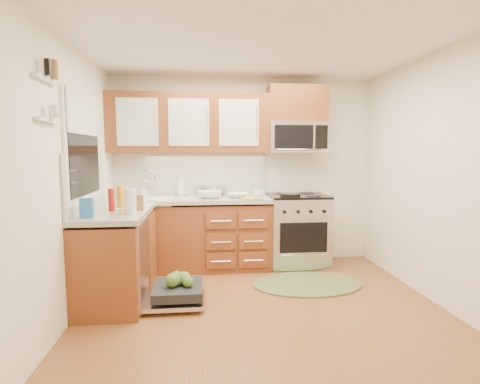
{
  "coord_description": "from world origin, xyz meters",
  "views": [
    {
      "loc": [
        -0.58,
        -3.35,
        1.52
      ],
      "look_at": [
        -0.14,
        0.85,
        1.06
      ],
      "focal_mm": 28.0,
      "sensor_mm": 36.0,
      "label": 1
    }
  ],
  "objects": [
    {
      "name": "wooden_box",
      "position": [
        -1.25,
        0.49,
        1.0
      ],
      "size": [
        0.18,
        0.15,
        0.16
      ],
      "primitive_type": "cube",
      "rotation": [
        0.0,
        0.0,
        0.3
      ],
      "color": "brown",
      "rests_on": "countertop_left"
    },
    {
      "name": "shelf_upper",
      "position": [
        -1.72,
        -0.35,
        2.05
      ],
      "size": [
        0.04,
        0.4,
        0.03
      ],
      "primitive_type": "cube",
      "color": "white",
      "rests_on": "ground"
    },
    {
      "name": "backsplash_left",
      "position": [
        -1.74,
        0.52,
        1.21
      ],
      "size": [
        0.02,
        1.25,
        0.57
      ],
      "primitive_type": "cube",
      "color": "beige",
      "rests_on": "ground"
    },
    {
      "name": "shelf_lower",
      "position": [
        -1.72,
        -0.35,
        1.75
      ],
      "size": [
        0.04,
        0.4,
        0.03
      ],
      "primitive_type": "cube",
      "color": "white",
      "rests_on": "ground"
    },
    {
      "name": "soap_bottle_b",
      "position": [
        -1.25,
        1.05,
        1.03
      ],
      "size": [
        0.12,
        0.12,
        0.21
      ],
      "primitive_type": "imported",
      "rotation": [
        0.0,
        0.0,
        0.35
      ],
      "color": "#999999",
      "rests_on": "countertop_left"
    },
    {
      "name": "stock_pot",
      "position": [
        -0.36,
        1.6,
        0.99
      ],
      "size": [
        0.29,
        0.29,
        0.13
      ],
      "primitive_type": "cylinder",
      "rotation": [
        0.0,
        0.0,
        -0.41
      ],
      "color": "silver",
      "rests_on": "countertop_back"
    },
    {
      "name": "ceiling",
      "position": [
        0.0,
        0.0,
        2.5
      ],
      "size": [
        3.5,
        3.5,
        0.0
      ],
      "primitive_type": "plane",
      "rotation": [
        3.14,
        0.0,
        0.0
      ],
      "color": "white",
      "rests_on": "ground"
    },
    {
      "name": "soap_bottle_c",
      "position": [
        -1.25,
        0.68,
        1.0
      ],
      "size": [
        0.16,
        0.16,
        0.15
      ],
      "primitive_type": "imported",
      "rotation": [
        0.0,
        0.0,
        0.4
      ],
      "color": "#999999",
      "rests_on": "countertop_left"
    },
    {
      "name": "countertop_left",
      "position": [
        -1.44,
        0.53,
        0.9
      ],
      "size": [
        0.64,
        1.27,
        0.05
      ],
      "primitive_type": "cube",
      "color": "#A7A499",
      "rests_on": "base_cabinet_left"
    },
    {
      "name": "cutting_board",
      "position": [
        0.04,
        1.22,
        0.93
      ],
      "size": [
        0.29,
        0.21,
        0.02
      ],
      "primitive_type": "cube",
      "rotation": [
        0.0,
        0.0,
        -0.13
      ],
      "color": "#AD864F",
      "rests_on": "countertop_back"
    },
    {
      "name": "window_blind",
      "position": [
        -1.71,
        0.5,
        1.88
      ],
      "size": [
        0.02,
        0.96,
        0.4
      ],
      "primitive_type": "cube",
      "color": "white",
      "rests_on": "ground"
    },
    {
      "name": "bowl_a",
      "position": [
        -0.12,
        1.38,
        0.96
      ],
      "size": [
        0.3,
        0.3,
        0.06
      ],
      "primitive_type": "imported",
      "rotation": [
        0.0,
        0.0,
        -0.17
      ],
      "color": "#999999",
      "rests_on": "countertop_back"
    },
    {
      "name": "skillet",
      "position": [
        0.52,
        1.18,
        0.97
      ],
      "size": [
        0.28,
        0.28,
        0.05
      ],
      "primitive_type": "cylinder",
      "rotation": [
        0.0,
        0.0,
        0.11
      ],
      "color": "black",
      "rests_on": "range"
    },
    {
      "name": "backsplash_back",
      "position": [
        -0.73,
        1.74,
        1.21
      ],
      "size": [
        2.05,
        0.02,
        0.57
      ],
      "primitive_type": "cube",
      "color": "beige",
      "rests_on": "ground"
    },
    {
      "name": "paper_towel_roll",
      "position": [
        -1.25,
        0.25,
        1.05
      ],
      "size": [
        0.12,
        0.12,
        0.24
      ],
      "primitive_type": "cylinder",
      "rotation": [
        0.0,
        0.0,
        0.07
      ],
      "color": "white",
      "rests_on": "countertop_left"
    },
    {
      "name": "mustard_bottle",
      "position": [
        -1.44,
        0.71,
        1.04
      ],
      "size": [
        0.08,
        0.08,
        0.23
      ],
      "primitive_type": "cylinder",
      "rotation": [
        0.0,
        0.0,
        0.06
      ],
      "color": "gold",
      "rests_on": "countertop_left"
    },
    {
      "name": "red_bottle",
      "position": [
        -1.47,
        0.45,
        1.04
      ],
      "size": [
        0.08,
        0.08,
        0.22
      ],
      "primitive_type": "cylinder",
      "rotation": [
        0.0,
        0.0,
        0.36
      ],
      "color": "#B4160F",
      "rests_on": "countertop_left"
    },
    {
      "name": "cabinet_over_mw",
      "position": [
        0.68,
        1.57,
        2.13
      ],
      "size": [
        0.76,
        0.35,
        0.47
      ],
      "primitive_type": "cube",
      "color": "brown",
      "rests_on": "ground"
    },
    {
      "name": "base_cabinet_left",
      "position": [
        -1.45,
        0.52,
        0.42
      ],
      "size": [
        0.6,
        1.25,
        0.85
      ],
      "primitive_type": "cube",
      "color": "brown",
      "rests_on": "ground"
    },
    {
      "name": "sink",
      "position": [
        -1.25,
        1.42,
        0.8
      ],
      "size": [
        0.62,
        0.5,
        0.26
      ],
      "primitive_type": null,
      "color": "white",
      "rests_on": "ground"
    },
    {
      "name": "bowl_b",
      "position": [
        -0.48,
        1.37,
        0.97
      ],
      "size": [
        0.4,
        0.4,
        0.09
      ],
      "primitive_type": "imported",
      "rotation": [
        0.0,
        0.0,
        -0.42
      ],
      "color": "#999999",
      "rests_on": "countertop_back"
    },
    {
      "name": "window",
      "position": [
        -1.74,
        0.5,
        1.55
      ],
      "size": [
        0.03,
        1.05,
        1.05
      ],
      "primitive_type": null,
      "color": "white",
      "rests_on": "ground"
    },
    {
      "name": "blue_carton",
      "position": [
        -1.6,
        0.08,
        1.01
      ],
      "size": [
        0.11,
        0.07,
        0.18
      ],
      "primitive_type": "cube",
      "rotation": [
        0.0,
        0.0,
        0.05
      ],
      "color": "blue",
      "rests_on": "countertop_left"
    },
    {
      "name": "wall_right",
      "position": [
        1.75,
        0.0,
        1.25
      ],
      "size": [
        0.04,
        3.5,
        2.5
      ],
      "primitive_type": "cube",
      "color": "silver",
      "rests_on": "ground"
    },
    {
      "name": "wall_back",
      "position": [
        0.0,
        1.75,
        1.25
      ],
      "size": [
        3.5,
        0.04,
        2.5
      ],
      "primitive_type": "cube",
      "color": "silver",
      "rests_on": "ground"
    },
    {
      "name": "dishwasher",
      "position": [
        -0.86,
        0.3,
        0.1
      ],
      "size": [
        0.7,
        0.6,
        0.2
      ],
      "primitive_type": null,
      "color": "silver",
      "rests_on": "ground"
    },
    {
      "name": "base_cabinet_back",
      "position": [
        -0.73,
        1.45,
        0.42
      ],
      "size": [
        2.05,
        0.6,
        0.85
      ],
      "primitive_type": "cube",
      "color": "brown",
      "rests_on": "ground"
    },
    {
      "name": "cup",
      "position": [
        0.14,
        1.33,
        0.97
      ],
      "size": [
        0.14,
        0.14,
        0.1
      ],
      "primitive_type": "imported",
      "rotation": [
        0.0,
        0.0,
        0.09
      ],
      "color": "#999999",
      "rests_on": "countertop_back"
    },
    {
      "name": "microwave",
      "position": [
        0.68,
        1.55,
        1.7
      ],
      "size": [
        0.76,
        0.38,
        0.4
      ],
      "primitive_type": null,
      "color": "silver",
      "rests_on": "ground"
    },
    {
      "name": "range",
      "position": [
        0.68,
        1.43,
        0.47
      ],
      "size": [
        0.76,
        0.64,
        0.95
      ],
      "primitive_type": null,
      "color": "silver",
      "rests_on": "ground"
    },
    {
      "name": "wall_left",
      "position": [
        -1.75,
        0.0,
        1.25
      ],
      "size": [
        0.04,
        3.5,
        2.5
      ],
      "primitive_type": "cube",
      "color": "silver",
      "rests_on": "ground"
    },
    {
      "name": "canister",
      "position": [
        -0.58,
        1.65,
        1.0
      ],
      "size": [
        0.11,
        0.11,
        0.15
      ],
      "primitive_type": "cylinder",
      "rotation": [
        0.0,
        0.0,
        0.23
      ],
      "color": "silver",
      "rests_on": "countertop_back"
    },
    {
      "name": "countertop_back",
      "position": [
        -0.72,
        1.44,
        0.9
      ],
      "size": [
        2.07,
        0.64,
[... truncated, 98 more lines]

